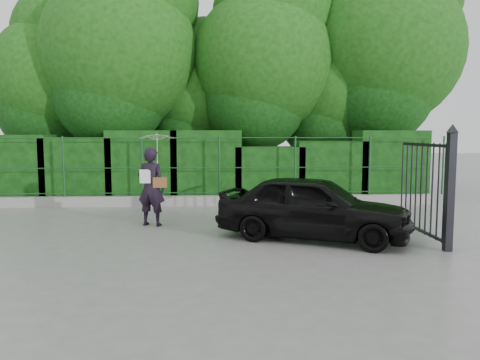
{
  "coord_description": "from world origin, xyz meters",
  "views": [
    {
      "loc": [
        0.29,
        -9.53,
        2.2
      ],
      "look_at": [
        0.86,
        1.3,
        1.1
      ],
      "focal_mm": 35.0,
      "sensor_mm": 36.0,
      "label": 1
    }
  ],
  "objects": [
    {
      "name": "fence",
      "position": [
        0.22,
        4.5,
        1.2
      ],
      "size": [
        14.13,
        0.06,
        1.8
      ],
      "color": "#184520",
      "rests_on": "kerb"
    },
    {
      "name": "hedge",
      "position": [
        -0.04,
        5.5,
        1.06
      ],
      "size": [
        14.2,
        1.2,
        2.27
      ],
      "color": "black",
      "rests_on": "ground"
    },
    {
      "name": "ground",
      "position": [
        0.0,
        0.0,
        0.0
      ],
      "size": [
        80.0,
        80.0,
        0.0
      ],
      "primitive_type": "plane",
      "color": "gray"
    },
    {
      "name": "woman",
      "position": [
        -1.16,
        1.55,
        1.37
      ],
      "size": [
        0.96,
        0.86,
        2.2
      ],
      "color": "black",
      "rests_on": "ground"
    },
    {
      "name": "gate",
      "position": [
        4.6,
        -0.72,
        1.19
      ],
      "size": [
        0.22,
        2.33,
        2.36
      ],
      "color": "black",
      "rests_on": "ground"
    },
    {
      "name": "trees",
      "position": [
        1.14,
        7.74,
        4.62
      ],
      "size": [
        17.1,
        6.15,
        8.08
      ],
      "color": "black",
      "rests_on": "ground"
    },
    {
      "name": "car",
      "position": [
        2.3,
        -0.08,
        0.67
      ],
      "size": [
        4.25,
        3.08,
        1.34
      ],
      "primitive_type": "imported",
      "rotation": [
        0.0,
        0.0,
        1.14
      ],
      "color": "black",
      "rests_on": "ground"
    },
    {
      "name": "kerb",
      "position": [
        0.0,
        4.5,
        0.15
      ],
      "size": [
        14.0,
        0.25,
        0.3
      ],
      "primitive_type": "cube",
      "color": "#9E9E99",
      "rests_on": "ground"
    }
  ]
}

